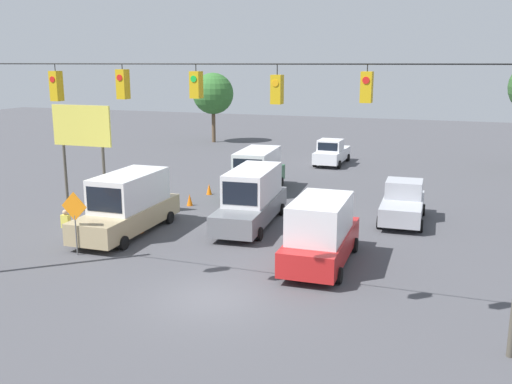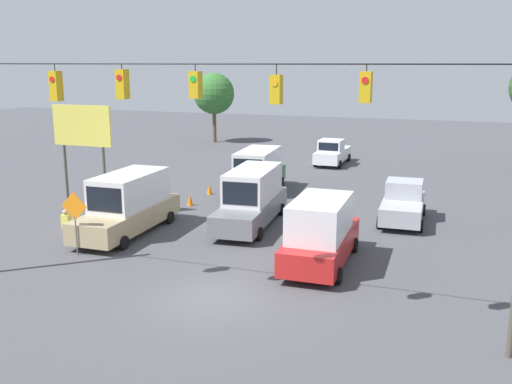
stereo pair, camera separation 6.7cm
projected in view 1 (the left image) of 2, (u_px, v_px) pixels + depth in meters
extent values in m
plane|color=#47474C|center=(212.00, 299.00, 20.40)|extent=(140.00, 140.00, 0.00)
cylinder|color=black|center=(196.00, 64.00, 17.76)|extent=(19.51, 0.04, 0.04)
cube|color=gold|center=(367.00, 87.00, 16.16)|extent=(0.32, 0.36, 0.88)
cylinder|color=black|center=(367.00, 68.00, 16.04)|extent=(0.03, 0.03, 0.20)
cylinder|color=red|center=(366.00, 80.00, 15.94)|extent=(0.20, 0.02, 0.20)
cube|color=gold|center=(277.00, 89.00, 17.06)|extent=(0.32, 0.36, 0.86)
cylinder|color=black|center=(277.00, 69.00, 16.93)|extent=(0.03, 0.03, 0.31)
cylinder|color=orange|center=(275.00, 83.00, 16.84)|extent=(0.20, 0.02, 0.20)
cube|color=gold|center=(196.00, 85.00, 17.91)|extent=(0.32, 0.36, 0.84)
cylinder|color=black|center=(196.00, 68.00, 17.79)|extent=(0.03, 0.03, 0.22)
cylinder|color=green|center=(193.00, 79.00, 17.69)|extent=(0.20, 0.02, 0.20)
cube|color=gold|center=(123.00, 84.00, 18.78)|extent=(0.32, 0.36, 0.96)
cylinder|color=black|center=(122.00, 67.00, 18.65)|extent=(0.03, 0.03, 0.18)
cylinder|color=red|center=(119.00, 78.00, 18.56)|extent=(0.20, 0.02, 0.20)
cube|color=gold|center=(56.00, 86.00, 19.67)|extent=(0.32, 0.36, 1.02)
cylinder|color=black|center=(55.00, 67.00, 19.53)|extent=(0.03, 0.03, 0.24)
cylinder|color=red|center=(52.00, 79.00, 19.45)|extent=(0.20, 0.02, 0.20)
cube|color=silver|center=(332.00, 155.00, 47.27)|extent=(2.09, 5.45, 0.90)
cube|color=silver|center=(330.00, 145.00, 46.48)|extent=(1.87, 1.98, 0.90)
cube|color=black|center=(328.00, 147.00, 45.58)|extent=(1.60, 0.05, 0.63)
cylinder|color=black|center=(315.00, 163.00, 46.10)|extent=(0.23, 0.64, 0.64)
cylinder|color=black|center=(339.00, 164.00, 45.42)|extent=(0.23, 0.64, 0.64)
cylinder|color=black|center=(325.00, 156.00, 49.32)|extent=(0.23, 0.64, 0.64)
cylinder|color=black|center=(348.00, 158.00, 48.64)|extent=(0.23, 0.64, 0.64)
cube|color=tan|center=(127.00, 217.00, 28.03)|extent=(2.42, 7.05, 1.00)
cube|color=silver|center=(130.00, 190.00, 28.06)|extent=(2.19, 4.52, 1.64)
cube|color=black|center=(104.00, 200.00, 25.98)|extent=(1.83, 0.05, 1.15)
cylinder|color=black|center=(80.00, 238.00, 26.39)|extent=(0.23, 0.64, 0.64)
cylinder|color=black|center=(123.00, 243.00, 25.68)|extent=(0.23, 0.64, 0.64)
cylinder|color=black|center=(131.00, 214.00, 30.60)|extent=(0.23, 0.64, 0.64)
cylinder|color=black|center=(170.00, 217.00, 29.89)|extent=(0.23, 0.64, 0.64)
cube|color=red|center=(321.00, 245.00, 23.80)|extent=(2.36, 6.11, 1.00)
cube|color=silver|center=(320.00, 217.00, 23.24)|extent=(2.14, 3.92, 1.54)
cube|color=black|center=(330.00, 206.00, 25.04)|extent=(1.79, 0.06, 1.08)
cylinder|color=black|center=(355.00, 245.00, 25.39)|extent=(0.23, 0.64, 0.64)
cylinder|color=black|center=(306.00, 240.00, 26.08)|extent=(0.23, 0.64, 0.64)
cylinder|color=black|center=(339.00, 276.00, 21.74)|extent=(0.23, 0.64, 0.64)
cylinder|color=black|center=(282.00, 269.00, 22.43)|extent=(0.23, 0.64, 0.64)
cube|color=slate|center=(251.00, 210.00, 29.45)|extent=(2.75, 7.55, 1.00)
cube|color=silver|center=(253.00, 184.00, 29.51)|extent=(2.37, 4.88, 1.60)
cube|color=black|center=(240.00, 194.00, 27.27)|extent=(1.73, 0.16, 1.12)
cylinder|color=black|center=(216.00, 230.00, 27.57)|extent=(0.27, 0.66, 0.64)
cylinder|color=black|center=(259.00, 234.00, 27.02)|extent=(0.27, 0.66, 0.64)
cylinder|color=black|center=(244.00, 207.00, 32.10)|extent=(0.27, 0.66, 0.64)
cylinder|color=black|center=(282.00, 209.00, 31.55)|extent=(0.27, 0.66, 0.64)
cube|color=#236038|center=(256.00, 181.00, 36.70)|extent=(2.84, 7.40, 1.00)
cube|color=silver|center=(257.00, 161.00, 36.77)|extent=(2.45, 4.79, 1.45)
cube|color=black|center=(247.00, 167.00, 34.58)|extent=(1.82, 0.16, 1.02)
cylinder|color=black|center=(228.00, 195.00, 34.88)|extent=(0.27, 0.66, 0.64)
cylinder|color=black|center=(264.00, 197.00, 34.31)|extent=(0.27, 0.66, 0.64)
cylinder|color=black|center=(249.00, 180.00, 39.32)|extent=(0.27, 0.66, 0.64)
cylinder|color=black|center=(281.00, 182.00, 38.74)|extent=(0.27, 0.66, 0.64)
cube|color=#A8AAB2|center=(402.00, 208.00, 30.10)|extent=(2.20, 5.18, 0.90)
cube|color=#A8AAB2|center=(404.00, 189.00, 30.47)|extent=(1.94, 1.90, 0.90)
cube|color=black|center=(405.00, 185.00, 31.33)|extent=(1.63, 0.07, 0.63)
cylinder|color=black|center=(423.00, 210.00, 31.44)|extent=(0.24, 0.65, 0.64)
cylinder|color=black|center=(385.00, 207.00, 32.05)|extent=(0.24, 0.65, 0.64)
cylinder|color=black|center=(421.00, 226.00, 28.35)|extent=(0.24, 0.65, 0.64)
cylinder|color=black|center=(379.00, 222.00, 28.96)|extent=(0.24, 0.65, 0.64)
cone|color=orange|center=(103.00, 242.00, 25.76)|extent=(0.36, 0.36, 0.71)
cone|color=orange|center=(140.00, 226.00, 28.23)|extent=(0.36, 0.36, 0.71)
cone|color=orange|center=(168.00, 211.00, 31.09)|extent=(0.36, 0.36, 0.71)
cone|color=orange|center=(190.00, 200.00, 33.60)|extent=(0.36, 0.36, 0.71)
cone|color=orange|center=(209.00, 189.00, 36.42)|extent=(0.36, 0.36, 0.71)
cylinder|color=#4C473D|center=(105.00, 182.00, 30.94)|extent=(0.16, 0.16, 3.83)
cylinder|color=#4C473D|center=(66.00, 179.00, 31.76)|extent=(0.16, 0.16, 3.83)
cube|color=#D8CC4C|center=(81.00, 126.00, 30.68)|extent=(3.60, 0.12, 2.20)
cylinder|color=slate|center=(76.00, 235.00, 24.84)|extent=(0.06, 0.06, 1.80)
cube|color=orange|center=(74.00, 206.00, 24.55)|extent=(1.27, 0.04, 1.27)
cylinder|color=#2D334C|center=(67.00, 236.00, 26.43)|extent=(0.28, 0.28, 0.79)
cube|color=#D8CC4C|center=(66.00, 221.00, 26.28)|extent=(0.40, 0.24, 0.63)
sphere|color=tan|center=(65.00, 212.00, 26.18)|extent=(0.25, 0.25, 0.25)
cylinder|color=brown|center=(214.00, 124.00, 60.05)|extent=(0.39, 0.39, 3.92)
sphere|color=#336B2D|center=(213.00, 94.00, 59.36)|extent=(4.27, 4.27, 4.27)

